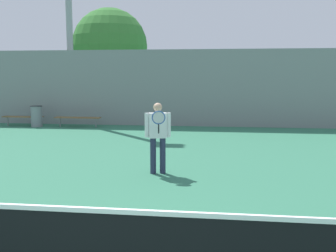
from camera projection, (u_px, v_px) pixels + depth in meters
name	position (u px, v px, depth m)	size (l,w,h in m)	color
tennis_player	(158.00, 133.00, 9.28)	(0.60, 0.46, 1.69)	#282D47
bench_courtside_near	(78.00, 118.00, 17.65)	(2.09, 0.40, 0.44)	brown
bench_courtside_far	(23.00, 117.00, 17.98)	(1.86, 0.40, 0.44)	brown
trash_bin	(37.00, 116.00, 17.70)	(0.52, 0.52, 0.95)	gray
back_fence	(191.00, 88.00, 17.72)	(34.25, 0.06, 3.46)	gray
tree_green_tall	(110.00, 46.00, 24.58)	(4.69, 4.69, 6.44)	brown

